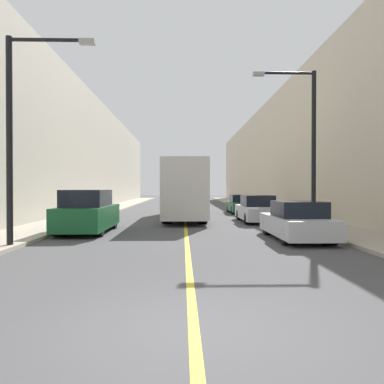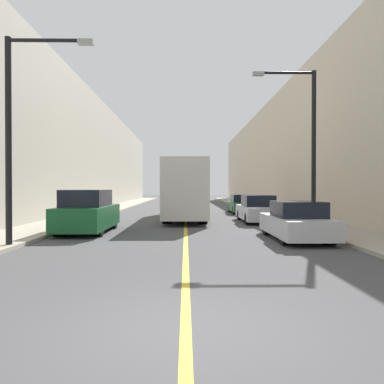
{
  "view_description": "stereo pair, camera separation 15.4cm",
  "coord_description": "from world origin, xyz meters",
  "px_view_note": "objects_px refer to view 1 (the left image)",
  "views": [
    {
      "loc": [
        -0.16,
        -4.97,
        1.97
      ],
      "look_at": [
        0.31,
        13.35,
        1.78
      ],
      "focal_mm": 35.0,
      "sensor_mm": 36.0,
      "label": 1
    },
    {
      "loc": [
        -0.0,
        -4.98,
        1.97
      ],
      "look_at": [
        0.31,
        13.35,
        1.78
      ],
      "focal_mm": 35.0,
      "sensor_mm": 36.0,
      "label": 2
    }
  ],
  "objects_px": {
    "car_right_mid": "(257,210)",
    "street_lamp_right": "(308,138)",
    "car_right_near": "(297,222)",
    "car_right_far": "(240,205)",
    "street_lamp_left": "(18,124)",
    "parked_suv_left": "(88,213)",
    "bus": "(184,189)"
  },
  "relations": [
    {
      "from": "bus",
      "to": "car_right_far",
      "type": "xyz_separation_m",
      "value": [
        4.43,
        5.08,
        -1.23
      ]
    },
    {
      "from": "parked_suv_left",
      "to": "car_right_near",
      "type": "height_order",
      "value": "parked_suv_left"
    },
    {
      "from": "car_right_near",
      "to": "car_right_far",
      "type": "height_order",
      "value": "car_right_near"
    },
    {
      "from": "parked_suv_left",
      "to": "car_right_mid",
      "type": "xyz_separation_m",
      "value": [
        8.5,
        4.87,
        -0.17
      ]
    },
    {
      "from": "car_right_mid",
      "to": "street_lamp_left",
      "type": "xyz_separation_m",
      "value": [
        -9.61,
        -9.29,
        3.35
      ]
    },
    {
      "from": "street_lamp_left",
      "to": "street_lamp_right",
      "type": "relative_size",
      "value": 0.95
    },
    {
      "from": "street_lamp_right",
      "to": "car_right_mid",
      "type": "bearing_deg",
      "value": 105.39
    },
    {
      "from": "car_right_mid",
      "to": "car_right_far",
      "type": "relative_size",
      "value": 1.06
    },
    {
      "from": "car_right_near",
      "to": "street_lamp_left",
      "type": "relative_size",
      "value": 0.68
    },
    {
      "from": "bus",
      "to": "parked_suv_left",
      "type": "xyz_separation_m",
      "value": [
        -4.31,
        -7.48,
        -1.02
      ]
    },
    {
      "from": "bus",
      "to": "street_lamp_right",
      "type": "distance_m",
      "value": 9.56
    },
    {
      "from": "car_right_near",
      "to": "car_right_far",
      "type": "relative_size",
      "value": 1.01
    },
    {
      "from": "bus",
      "to": "car_right_near",
      "type": "relative_size",
      "value": 2.47
    },
    {
      "from": "car_right_far",
      "to": "street_lamp_left",
      "type": "relative_size",
      "value": 0.67
    },
    {
      "from": "car_right_near",
      "to": "street_lamp_left",
      "type": "distance_m",
      "value": 10.43
    },
    {
      "from": "car_right_far",
      "to": "parked_suv_left",
      "type": "bearing_deg",
      "value": -124.84
    },
    {
      "from": "bus",
      "to": "parked_suv_left",
      "type": "bearing_deg",
      "value": -119.96
    },
    {
      "from": "street_lamp_left",
      "to": "bus",
      "type": "bearing_deg",
      "value": 65.49
    },
    {
      "from": "car_right_mid",
      "to": "street_lamp_left",
      "type": "height_order",
      "value": "street_lamp_left"
    },
    {
      "from": "car_right_mid",
      "to": "car_right_far",
      "type": "height_order",
      "value": "car_right_mid"
    },
    {
      "from": "street_lamp_left",
      "to": "parked_suv_left",
      "type": "bearing_deg",
      "value": 75.86
    },
    {
      "from": "car_right_near",
      "to": "street_lamp_right",
      "type": "xyz_separation_m",
      "value": [
        1.26,
        2.55,
        3.57
      ]
    },
    {
      "from": "car_right_near",
      "to": "car_right_mid",
      "type": "xyz_separation_m",
      "value": [
        -0.07,
        7.39,
        0.04
      ]
    },
    {
      "from": "street_lamp_right",
      "to": "car_right_far",
      "type": "bearing_deg",
      "value": 94.95
    },
    {
      "from": "parked_suv_left",
      "to": "car_right_mid",
      "type": "height_order",
      "value": "parked_suv_left"
    },
    {
      "from": "car_right_mid",
      "to": "street_lamp_right",
      "type": "xyz_separation_m",
      "value": [
        1.33,
        -4.83,
        3.54
      ]
    },
    {
      "from": "parked_suv_left",
      "to": "street_lamp_right",
      "type": "height_order",
      "value": "street_lamp_right"
    },
    {
      "from": "car_right_mid",
      "to": "street_lamp_right",
      "type": "bearing_deg",
      "value": -74.61
    },
    {
      "from": "car_right_near",
      "to": "car_right_far",
      "type": "distance_m",
      "value": 15.07
    },
    {
      "from": "car_right_far",
      "to": "street_lamp_right",
      "type": "height_order",
      "value": "street_lamp_right"
    },
    {
      "from": "parked_suv_left",
      "to": "street_lamp_left",
      "type": "height_order",
      "value": "street_lamp_left"
    },
    {
      "from": "street_lamp_left",
      "to": "street_lamp_right",
      "type": "bearing_deg",
      "value": 22.17
    }
  ]
}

